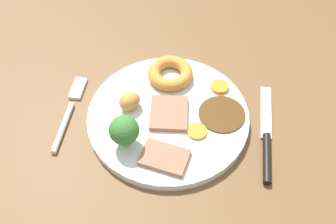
{
  "coord_description": "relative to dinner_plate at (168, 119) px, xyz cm",
  "views": [
    {
      "loc": [
        1.06,
        -42.18,
        59.08
      ],
      "look_at": [
        -3.66,
        -0.26,
        6.0
      ],
      "focal_mm": 47.16,
      "sensor_mm": 36.0,
      "label": 1
    }
  ],
  "objects": [
    {
      "name": "meat_slice_main",
      "position": [
        0.12,
        -0.08,
        1.1
      ],
      "size": [
        6.19,
        6.97,
        0.8
      ],
      "primitive_type": "cube",
      "rotation": [
        0.0,
        0.0,
        1.64
      ],
      "color": "#9E664C",
      "rests_on": "dinner_plate"
    },
    {
      "name": "meat_slice_under",
      "position": [
        0.37,
        -7.89,
        1.1
      ],
      "size": [
        7.55,
        5.9,
        0.8
      ],
      "primitive_type": "cube",
      "rotation": [
        0.0,
        0.0,
        6.06
      ],
      "color": "#9E664C",
      "rests_on": "dinner_plate"
    },
    {
      "name": "knife",
      "position": [
        15.31,
        -2.23,
        -0.25
      ],
      "size": [
        1.88,
        18.52,
        1.2
      ],
      "rotation": [
        0.0,
        0.0,
        1.55
      ],
      "color": "black",
      "rests_on": "dining_table"
    },
    {
      "name": "fork",
      "position": [
        -15.91,
        0.11,
        -0.31
      ],
      "size": [
        2.19,
        15.3,
        0.9
      ],
      "rotation": [
        0.0,
        0.0,
        1.53
      ],
      "color": "silver",
      "rests_on": "dining_table"
    },
    {
      "name": "gravy_pool",
      "position": [
        8.3,
        1.18,
        0.85
      ],
      "size": [
        7.29,
        7.29,
        0.3
      ],
      "primitive_type": "cylinder",
      "color": "#563819",
      "rests_on": "dinner_plate"
    },
    {
      "name": "broccoli_floret",
      "position": [
        -5.65,
        -5.82,
        3.92
      ],
      "size": [
        4.43,
        4.43,
        5.52
      ],
      "color": "#8CB766",
      "rests_on": "dinner_plate"
    },
    {
      "name": "dinner_plate",
      "position": [
        0.0,
        0.0,
        0.0
      ],
      "size": [
        25.31,
        25.31,
        1.4
      ],
      "primitive_type": "cylinder",
      "color": "white",
      "rests_on": "dining_table"
    },
    {
      "name": "yorkshire_pudding",
      "position": [
        -0.54,
        8.18,
        1.71
      ],
      "size": [
        7.46,
        7.46,
        2.02
      ],
      "primitive_type": "torus",
      "color": "#C68938",
      "rests_on": "dinner_plate"
    },
    {
      "name": "carrot_coin_front",
      "position": [
        7.76,
        6.74,
        1.01
      ],
      "size": [
        2.92,
        2.92,
        0.61
      ],
      "primitive_type": "cylinder",
      "color": "orange",
      "rests_on": "dinner_plate"
    },
    {
      "name": "dining_table",
      "position": [
        3.66,
        0.26,
        -2.5
      ],
      "size": [
        120.0,
        84.0,
        3.6
      ],
      "primitive_type": "cube",
      "color": "brown",
      "rests_on": "ground"
    },
    {
      "name": "carrot_coin_back",
      "position": [
        4.7,
        -2.61,
        0.92
      ],
      "size": [
        3.02,
        3.02,
        0.43
      ],
      "primitive_type": "cylinder",
      "color": "orange",
      "rests_on": "dinner_plate"
    },
    {
      "name": "roast_potato_left",
      "position": [
        -6.16,
        1.13,
        2.15
      ],
      "size": [
        4.51,
        4.51,
        2.9
      ],
      "primitive_type": "ellipsoid",
      "rotation": [
        0.0,
        0.0,
        3.92
      ],
      "color": "#BC8C42",
      "rests_on": "dinner_plate"
    }
  ]
}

